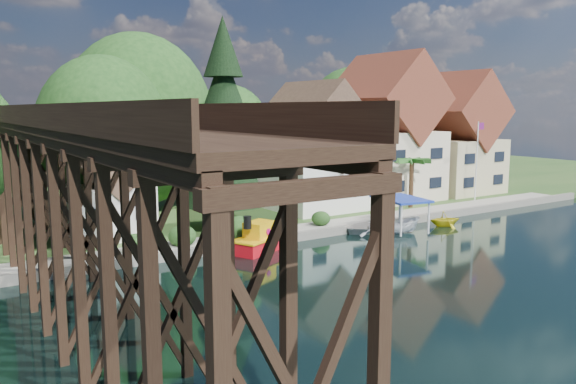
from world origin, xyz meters
name	(u,v)px	position (x,y,z in m)	size (l,w,h in m)	color
ground	(374,268)	(0.00, 0.00, 0.00)	(140.00, 140.00, 0.00)	black
bank	(163,192)	(0.00, 34.00, 0.25)	(140.00, 52.00, 0.50)	#2A4D1F
seawall	(342,230)	(4.00, 8.00, 0.31)	(60.00, 0.40, 0.62)	slate
promenade	(352,221)	(6.00, 9.30, 0.53)	(50.00, 2.60, 0.06)	gray
trestle_bridge	(58,187)	(-16.00, 5.17, 5.35)	(4.12, 44.18, 9.30)	black
house_left	(313,155)	(7.00, 16.00, 5.14)	(7.64, 8.64, 11.02)	white
house_center	(386,137)	(16.00, 16.50, 6.42)	(8.65, 9.18, 13.89)	beige
house_right	(453,141)	(25.00, 16.00, 5.78)	(8.15, 8.64, 12.45)	#C3B78C
shed	(109,188)	(-11.00, 14.50, 3.83)	(5.09, 5.40, 7.85)	white
bg_trees	(223,130)	(1.00, 21.25, 7.29)	(49.90, 13.30, 10.57)	#382314
shrubs	(230,228)	(-4.60, 9.26, 1.23)	(15.76, 2.47, 1.70)	#183B15
conifer	(224,129)	(-3.45, 12.10, 7.71)	(6.08, 6.08, 14.97)	#382314
palm_tree	(412,162)	(14.37, 11.37, 4.51)	(4.09, 4.09, 4.59)	#382314
flagpole	(478,153)	(22.13, 10.59, 5.06)	(1.15, 0.32, 7.44)	white
tugboat	(258,240)	(-3.76, 6.95, 0.77)	(4.03, 3.22, 2.57)	red
boat_white_a	(375,227)	(6.34, 7.06, 0.45)	(3.09, 4.32, 0.90)	silver
boat_canopy	(400,218)	(7.69, 5.83, 1.15)	(3.54, 4.59, 2.67)	white
boat_yellow	(445,218)	(12.46, 5.78, 0.67)	(2.19, 2.54, 1.34)	gold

